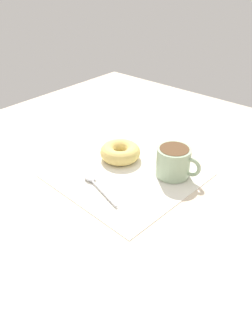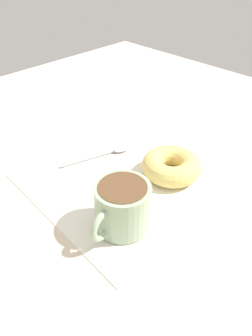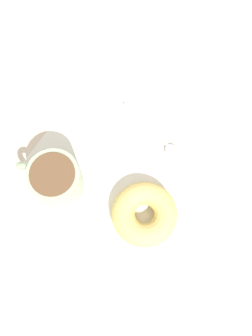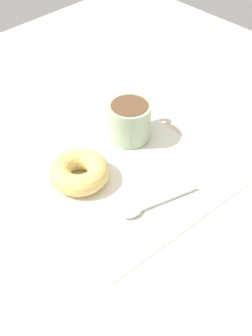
{
  "view_description": "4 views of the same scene",
  "coord_description": "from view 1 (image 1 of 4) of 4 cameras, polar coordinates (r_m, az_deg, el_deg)",
  "views": [
    {
      "loc": [
        41.44,
        -49.39,
        44.32
      ],
      "look_at": [
        -0.81,
        -0.39,
        2.3
      ],
      "focal_mm": 35.0,
      "sensor_mm": 36.0,
      "label": 1
    },
    {
      "loc": [
        30.89,
        31.24,
        35.78
      ],
      "look_at": [
        -0.81,
        -0.39,
        2.3
      ],
      "focal_mm": 35.0,
      "sensor_mm": 36.0,
      "label": 2
    },
    {
      "loc": [
        -9.19,
        14.02,
        60.02
      ],
      "look_at": [
        -0.81,
        -0.39,
        2.3
      ],
      "focal_mm": 40.0,
      "sensor_mm": 36.0,
      "label": 3
    },
    {
      "loc": [
        -41.07,
        -41.83,
        56.74
      ],
      "look_at": [
        -0.81,
        -0.39,
        2.3
      ],
      "focal_mm": 50.0,
      "sensor_mm": 36.0,
      "label": 4
    }
  ],
  "objects": [
    {
      "name": "ground_plane",
      "position": [
        0.79,
        0.63,
        -2.11
      ],
      "size": [
        120.0,
        120.0,
        2.0
      ],
      "primitive_type": "cube",
      "color": "beige"
    },
    {
      "name": "coffee_cup",
      "position": [
        0.77,
        8.35,
        1.15
      ],
      "size": [
        10.8,
        8.02,
        7.1
      ],
      "color": "#9EB793",
      "rests_on": "napkin"
    },
    {
      "name": "donut",
      "position": [
        0.84,
        -1.0,
        2.81
      ],
      "size": [
        10.31,
        10.31,
        3.68
      ],
      "primitive_type": "torus",
      "color": "#E5C66B",
      "rests_on": "napkin"
    },
    {
      "name": "napkin",
      "position": [
        0.78,
        0.0,
        -1.32
      ],
      "size": [
        32.36,
        32.36,
        0.3
      ],
      "primitive_type": "cube",
      "rotation": [
        0.0,
        0.0,
        -0.06
      ],
      "color": "white",
      "rests_on": "ground_plane"
    },
    {
      "name": "spoon",
      "position": [
        0.76,
        -5.53,
        -2.46
      ],
      "size": [
        14.39,
        5.61,
        0.9
      ],
      "color": "silver",
      "rests_on": "napkin"
    }
  ]
}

